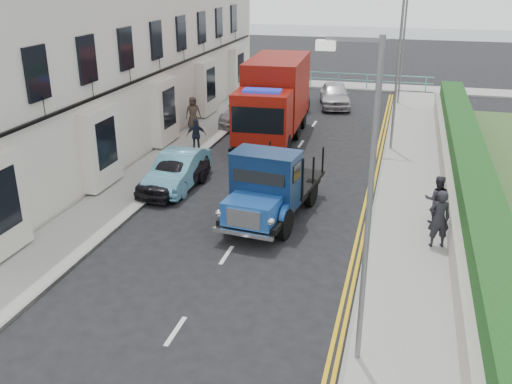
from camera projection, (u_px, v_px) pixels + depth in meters
name	position (u px, v px, depth m)	size (l,w,h in m)	color
ground	(204.00, 289.00, 15.40)	(120.00, 120.00, 0.00)	black
pavement_west	(161.00, 166.00, 24.71)	(2.40, 38.00, 0.12)	gray
pavement_east	(411.00, 188.00, 22.19)	(2.60, 38.00, 0.12)	gray
promenade	(339.00, 86.00, 41.43)	(30.00, 2.50, 0.12)	gray
sea_plane	(372.00, 38.00, 69.30)	(120.00, 120.00, 0.00)	slate
garden_east	(465.00, 172.00, 21.43)	(1.45, 28.00, 1.75)	#B2AD9E
seafront_railing	(338.00, 80.00, 40.52)	(13.00, 0.08, 1.11)	#59B2A5
lamp_near	(364.00, 192.00, 11.13)	(1.23, 0.18, 7.00)	slate
lamp_mid	(395.00, 65.00, 25.50)	(1.23, 0.18, 7.00)	slate
lamp_far	(402.00, 40.00, 34.49)	(1.23, 0.18, 7.00)	slate
bedford_lorry	(267.00, 191.00, 18.92)	(2.68, 5.54, 2.53)	black
red_lorry	(274.00, 98.00, 27.97)	(2.92, 7.65, 3.94)	black
parked_car_front	(174.00, 174.00, 21.98)	(1.55, 3.85, 1.31)	black
parked_car_mid	(178.00, 170.00, 22.35)	(1.45, 4.16, 1.37)	#59A1BF
parked_car_rear	(248.00, 110.00, 31.53)	(2.03, 5.00, 1.45)	#A8A7AC
seafront_car_left	(284.00, 93.00, 35.71)	(2.46, 5.33, 1.48)	black
seafront_car_right	(335.00, 95.00, 35.20)	(1.75, 4.34, 1.48)	#B0AFB4
pedestrian_east_near	(439.00, 219.00, 17.16)	(0.67, 0.44, 1.83)	black
pedestrian_east_far	(437.00, 199.00, 18.81)	(0.80, 0.63, 1.65)	#2D2933
pedestrian_west_near	(196.00, 135.00, 26.24)	(0.89, 0.37, 1.52)	#1C2132
pedestrian_west_far	(193.00, 112.00, 30.00)	(0.82, 0.53, 1.67)	#40362E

